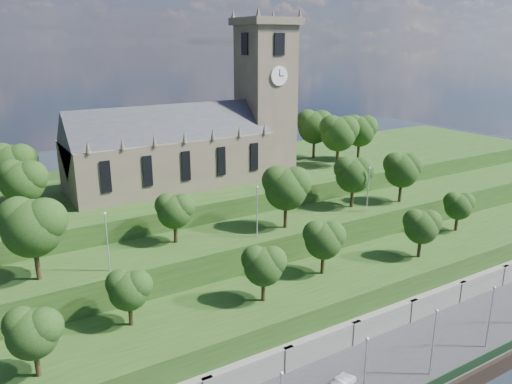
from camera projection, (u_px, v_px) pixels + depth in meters
retaining_wall at (319, 350)px, 58.89m from camera, size 160.00×2.10×5.00m
embankment_lower at (290, 315)px, 63.38m from camera, size 160.00×12.00×8.00m
embankment_upper at (246, 269)px, 71.78m from camera, size 160.00×10.00×12.00m
hilltop at (186, 217)px, 88.49m from camera, size 160.00×32.00×15.00m
church at (197, 137)px, 81.27m from camera, size 38.60×12.35×27.60m
trees_lower at (301, 250)px, 61.45m from camera, size 68.79×8.55×7.32m
trees_upper at (259, 190)px, 68.26m from camera, size 62.17×8.26×9.55m
trees_hilltop at (224, 144)px, 82.79m from camera, size 76.01×15.97×9.65m
lamp_posts_promenade at (365, 368)px, 48.96m from camera, size 60.36×0.36×8.10m
lamp_posts_upper at (257, 208)px, 66.39m from camera, size 40.36×0.36×7.16m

